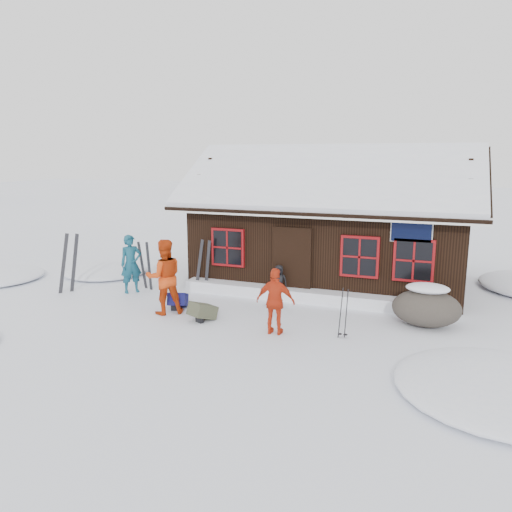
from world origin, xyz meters
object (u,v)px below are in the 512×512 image
object	(u,v)px
skier_orange_right	(276,301)
skier_teal	(131,264)
ski_poles	(343,314)
backpack_olive	(203,314)
skier_orange_left	(164,277)
backpack_blue	(178,303)
ski_pair_left	(69,264)
boulder	(426,307)
skier_crouched	(279,282)

from	to	relation	value
skier_orange_right	skier_teal	bearing A→B (deg)	-22.12
ski_poles	backpack_olive	xyz separation A→B (m)	(-3.50, -0.05, -0.39)
backpack_olive	skier_teal	bearing A→B (deg)	178.10
skier_orange_left	backpack_blue	world-z (taller)	skier_orange_left
skier_orange_right	ski_pair_left	xyz separation A→B (m)	(-6.91, 1.20, 0.10)
boulder	ski_poles	distance (m)	2.28
skier_teal	skier_orange_right	distance (m)	5.48
skier_orange_left	skier_crouched	world-z (taller)	skier_orange_left
skier_orange_left	skier_crouched	bearing A→B (deg)	-174.31
skier_orange_left	backpack_olive	distance (m)	1.43
skier_orange_right	skier_crouched	bearing A→B (deg)	-75.81
ski_poles	backpack_olive	bearing A→B (deg)	-179.23
skier_orange_left	skier_orange_right	xyz separation A→B (m)	(3.16, -0.42, -0.20)
skier_orange_right	boulder	bearing A→B (deg)	-153.28
skier_orange_right	skier_crouched	xyz separation A→B (m)	(-0.82, 2.74, -0.28)
skier_teal	skier_crouched	size ratio (longest dim) A/B	1.76
boulder	ski_pair_left	size ratio (longest dim) A/B	0.88
skier_orange_left	backpack_blue	size ratio (longest dim) A/B	3.15
skier_crouched	backpack_olive	bearing A→B (deg)	-124.36
skier_teal	skier_orange_left	world-z (taller)	skier_orange_left
ski_pair_left	skier_orange_left	bearing A→B (deg)	-44.11
skier_orange_right	backpack_blue	size ratio (longest dim) A/B	2.49
skier_orange_right	ski_pair_left	bearing A→B (deg)	-12.41
skier_orange_left	ski_pair_left	distance (m)	3.83
skier_teal	boulder	world-z (taller)	skier_teal
backpack_olive	skier_orange_left	bearing A→B (deg)	-163.60
skier_orange_right	backpack_blue	bearing A→B (deg)	-18.72
boulder	backpack_blue	world-z (taller)	boulder
backpack_blue	backpack_olive	world-z (taller)	backpack_blue
backpack_blue	backpack_olive	distance (m)	1.23
skier_crouched	backpack_blue	bearing A→B (deg)	-149.32
skier_orange_left	skier_orange_right	distance (m)	3.20
skier_teal	ski_pair_left	xyz separation A→B (m)	(-1.75, -0.63, 0.00)
skier_crouched	skier_orange_right	bearing A→B (deg)	-82.31
skier_orange_right	ski_poles	world-z (taller)	skier_orange_right
skier_crouched	ski_poles	world-z (taller)	ski_poles
skier_teal	ski_pair_left	distance (m)	1.86
boulder	ski_poles	bearing A→B (deg)	-138.77
ski_pair_left	skier_teal	bearing A→B (deg)	-12.44
backpack_olive	boulder	bearing A→B (deg)	41.24
skier_orange_right	skier_crouched	size ratio (longest dim) A/B	1.56
skier_teal	skier_orange_left	size ratio (longest dim) A/B	0.89
skier_crouched	skier_orange_left	bearing A→B (deg)	-144.34
skier_teal	boulder	size ratio (longest dim) A/B	1.08
ski_pair_left	ski_poles	bearing A→B (deg)	-38.48
backpack_olive	ski_poles	bearing A→B (deg)	25.49
skier_teal	skier_orange_left	bearing A→B (deg)	-85.82
backpack_olive	skier_crouched	bearing A→B (deg)	89.38
skier_orange_left	ski_pair_left	world-z (taller)	skier_orange_left
skier_orange_left	skier_crouched	xyz separation A→B (m)	(2.34, 2.32, -0.48)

